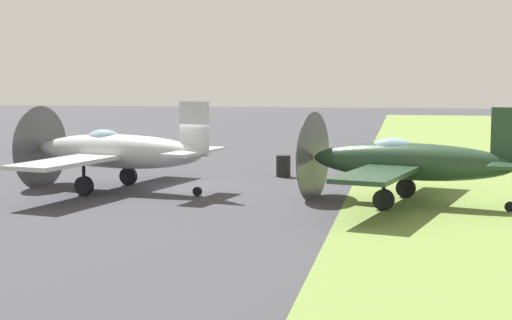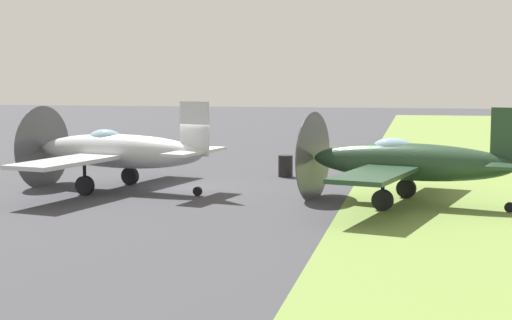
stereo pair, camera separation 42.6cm
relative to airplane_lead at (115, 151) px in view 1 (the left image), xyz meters
name	(u,v)px [view 1 (the left image)]	position (x,y,z in m)	size (l,w,h in m)	color
ground_plane	(189,191)	(0.39, -2.68, -1.44)	(160.00, 160.00, 0.00)	#38383D
grass_verge	(511,200)	(0.39, -13.93, -1.44)	(120.00, 11.00, 0.01)	olive
airplane_lead	(115,151)	(0.00, 0.00, 0.00)	(9.75, 7.78, 3.45)	#B2B7BC
airplane_wingman	(406,162)	(-1.14, -10.42, -0.04)	(9.46, 7.58, 3.36)	#233D28
ground_crew_chief	(34,151)	(4.85, 5.64, -0.53)	(0.38, 0.63, 1.73)	#2D3342
fuel_drum	(283,166)	(5.07, -5.42, -0.99)	(0.60, 0.60, 0.90)	black
supply_crate	(93,158)	(7.97, 4.20, -1.12)	(0.90, 0.90, 0.64)	olive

